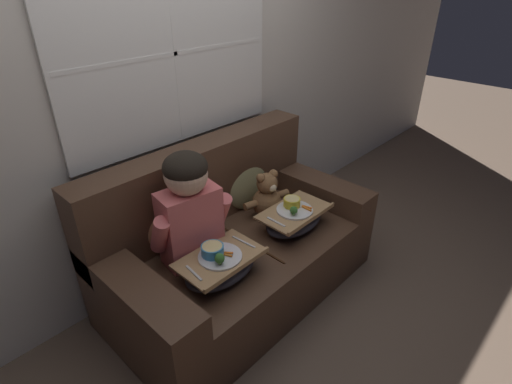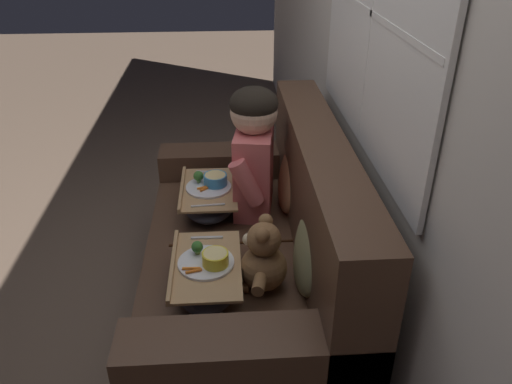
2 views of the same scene
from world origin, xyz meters
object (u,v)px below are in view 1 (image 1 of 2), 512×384
couch (234,245)px  child_figure (189,204)px  teddy_bear (267,197)px  throw_pillow_behind_teddy (246,181)px  throw_pillow_behind_child (170,218)px  lap_tray_child (220,265)px  lap_tray_teddy (294,218)px

couch → child_figure: (-0.33, -0.00, 0.47)m
child_figure → teddy_bear: child_figure is taller
throw_pillow_behind_teddy → child_figure: size_ratio=0.62×
throw_pillow_behind_child → lap_tray_child: size_ratio=0.89×
couch → throw_pillow_behind_teddy: bearing=31.8°
child_figure → lap_tray_child: 0.38m
couch → lap_tray_teddy: 0.44m
throw_pillow_behind_teddy → lap_tray_child: (-0.65, -0.44, -0.11)m
throw_pillow_behind_teddy → throw_pillow_behind_child: bearing=180.0°
throw_pillow_behind_child → teddy_bear: bearing=-17.6°
couch → throw_pillow_behind_child: bearing=148.2°
child_figure → lap_tray_child: (-0.00, -0.24, -0.30)m
teddy_bear → lap_tray_teddy: (0.00, -0.24, -0.07)m
couch → lap_tray_teddy: couch is taller
lap_tray_child → lap_tray_teddy: size_ratio=0.99×
throw_pillow_behind_child → child_figure: 0.27m
teddy_bear → child_figure: bearing=179.7°
couch → throw_pillow_behind_teddy: size_ratio=4.12×
throw_pillow_behind_child → lap_tray_child: 0.46m
throw_pillow_behind_child → lap_tray_child: bearing=-90.2°
throw_pillow_behind_child → child_figure: bearing=-90.1°
throw_pillow_behind_teddy → lap_tray_teddy: 0.46m
child_figure → lap_tray_child: size_ratio=1.45×
lap_tray_child → teddy_bear: bearing=20.0°
throw_pillow_behind_teddy → lap_tray_teddy: (0.00, -0.44, -0.12)m
child_figure → lap_tray_teddy: bearing=-20.3°
throw_pillow_behind_child → child_figure: size_ratio=0.61×
throw_pillow_behind_teddy → lap_tray_teddy: bearing=-90.0°
couch → child_figure: 0.57m
child_figure → lap_tray_teddy: child_figure is taller
throw_pillow_behind_teddy → couch: bearing=-148.2°
couch → throw_pillow_behind_teddy: couch is taller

